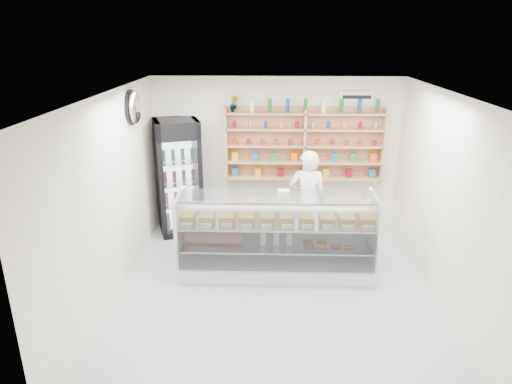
{
  "coord_description": "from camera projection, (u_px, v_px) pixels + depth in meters",
  "views": [
    {
      "loc": [
        -0.12,
        -5.68,
        3.54
      ],
      "look_at": [
        -0.32,
        0.9,
        1.21
      ],
      "focal_mm": 32.0,
      "sensor_mm": 36.0,
      "label": 1
    }
  ],
  "objects": [
    {
      "name": "wall_shelving",
      "position": [
        304.0,
        146.0,
        8.19
      ],
      "size": [
        2.84,
        0.28,
        1.33
      ],
      "color": "tan",
      "rests_on": "back_wall"
    },
    {
      "name": "shop_worker",
      "position": [
        307.0,
        200.0,
        7.65
      ],
      "size": [
        0.65,
        0.45,
        1.73
      ],
      "primitive_type": "imported",
      "rotation": [
        0.0,
        0.0,
        3.08
      ],
      "color": "silver",
      "rests_on": "floor"
    },
    {
      "name": "potted_plant",
      "position": [
        234.0,
        104.0,
        7.97
      ],
      "size": [
        0.2,
        0.18,
        0.29
      ],
      "primitive_type": "imported",
      "rotation": [
        0.0,
        0.0,
        -0.42
      ],
      "color": "#1E6626",
      "rests_on": "wall_shelving"
    },
    {
      "name": "drinks_cooler",
      "position": [
        179.0,
        177.0,
        8.24
      ],
      "size": [
        0.95,
        0.94,
        2.1
      ],
      "rotation": [
        0.0,
        0.0,
        0.33
      ],
      "color": "black",
      "rests_on": "floor"
    },
    {
      "name": "room",
      "position": [
        278.0,
        202.0,
        6.06
      ],
      "size": [
        5.0,
        5.0,
        5.0
      ],
      "color": "#B6B7BB",
      "rests_on": "ground"
    },
    {
      "name": "security_mirror",
      "position": [
        135.0,
        107.0,
        6.9
      ],
      "size": [
        0.15,
        0.5,
        0.5
      ],
      "primitive_type": "ellipsoid",
      "color": "silver",
      "rests_on": "left_wall"
    },
    {
      "name": "wall_sign",
      "position": [
        357.0,
        97.0,
        8.0
      ],
      "size": [
        0.62,
        0.03,
        0.2
      ],
      "primitive_type": "cube",
      "color": "white",
      "rests_on": "back_wall"
    },
    {
      "name": "display_counter",
      "position": [
        276.0,
        251.0,
        6.98
      ],
      "size": [
        2.94,
        0.88,
        1.28
      ],
      "color": "white",
      "rests_on": "floor"
    }
  ]
}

